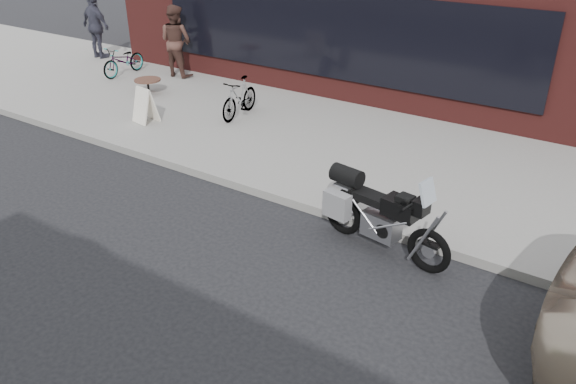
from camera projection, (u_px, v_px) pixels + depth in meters
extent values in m
plane|color=black|center=(86.00, 344.00, 6.44)|extent=(120.00, 120.00, 0.00)
cube|color=gray|center=(363.00, 143.00, 11.58)|extent=(44.00, 6.00, 0.15)
cube|color=black|center=(329.00, 35.00, 13.27)|extent=(10.00, 0.08, 2.00)
torus|color=black|center=(343.00, 214.00, 8.46)|extent=(0.66, 0.22, 0.65)
torus|color=black|center=(429.00, 251.00, 7.57)|extent=(0.66, 0.22, 0.65)
cube|color=#B7B7BC|center=(381.00, 225.00, 8.00)|extent=(0.58, 0.38, 0.37)
cube|color=black|center=(401.00, 208.00, 7.64)|extent=(0.53, 0.39, 0.25)
cube|color=black|center=(372.00, 198.00, 7.95)|extent=(0.58, 0.36, 0.12)
cube|color=black|center=(352.00, 195.00, 8.19)|extent=(0.32, 0.26, 0.14)
cube|color=black|center=(421.00, 207.00, 7.41)|extent=(0.21, 0.26, 0.21)
cube|color=silver|center=(428.00, 192.00, 7.25)|extent=(0.19, 0.31, 0.33)
cylinder|color=black|center=(417.00, 201.00, 7.42)|extent=(0.14, 0.68, 0.03)
cube|color=#B7B7BC|center=(347.00, 184.00, 8.20)|extent=(0.32, 0.33, 0.03)
cube|color=slate|center=(337.00, 205.00, 8.12)|extent=(0.43, 0.24, 0.39)
cylinder|color=black|center=(347.00, 176.00, 8.14)|extent=(0.51, 0.35, 0.27)
cylinder|color=#B7B7BC|center=(365.00, 216.00, 8.37)|extent=(0.55, 0.17, 0.19)
imported|color=gray|center=(124.00, 61.00, 15.72)|extent=(0.64, 1.56, 0.80)
imported|color=gray|center=(239.00, 98.00, 12.62)|extent=(0.60, 1.50, 0.88)
cube|color=white|center=(141.00, 106.00, 12.27)|extent=(0.51, 0.32, 0.77)
cube|color=white|center=(149.00, 104.00, 12.41)|extent=(0.51, 0.32, 0.77)
cylinder|color=black|center=(148.00, 87.00, 14.24)|extent=(0.06, 0.06, 0.34)
cylinder|color=brown|center=(147.00, 80.00, 14.16)|extent=(0.66, 0.66, 0.04)
imported|color=#4D3129|center=(176.00, 41.00, 15.38)|extent=(0.96, 0.77, 1.93)
imported|color=#383847|center=(96.00, 26.00, 17.19)|extent=(1.16, 0.54, 1.94)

